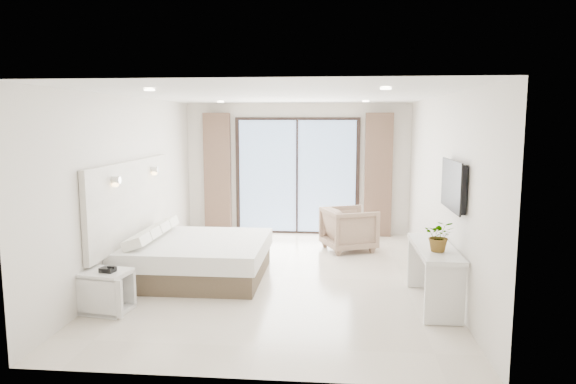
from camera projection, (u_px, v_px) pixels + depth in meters
The scene contains 8 objects.
ground at pixel (282, 277), 7.74m from camera, with size 6.20×6.20×0.00m, color beige.
room_shell at pixel (274, 168), 8.25m from camera, with size 4.62×6.22×2.72m.
bed at pixel (196, 257), 7.71m from camera, with size 2.04×1.94×0.71m.
nightstand at pixel (106, 291), 6.30m from camera, with size 0.63×0.55×0.51m.
phone at pixel (108, 270), 6.23m from camera, with size 0.17×0.13×0.06m, color black.
console_desk at pixel (434, 262), 6.50m from camera, with size 0.47×1.51×0.77m.
plant at pixel (440, 239), 6.19m from camera, with size 0.35×0.39×0.30m, color #33662D.
armchair at pixel (349, 227), 9.31m from camera, with size 0.84×0.78×0.86m, color #906E5E.
Camera 1 is at (0.76, -7.45, 2.34)m, focal length 32.00 mm.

